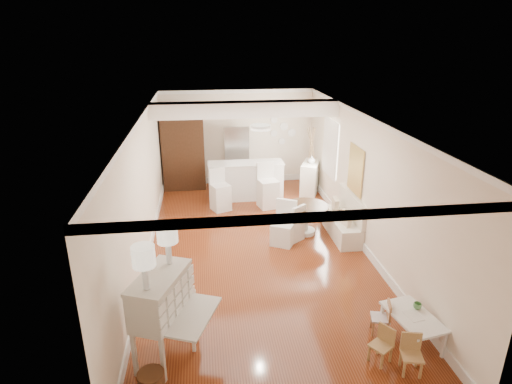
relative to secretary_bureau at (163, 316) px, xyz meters
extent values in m
plane|color=brown|center=(1.70, 2.92, -0.66)|extent=(9.00, 9.00, 0.00)
cube|color=white|center=(1.70, 2.92, 2.14)|extent=(4.50, 9.00, 0.04)
cube|color=#F2E3CD|center=(1.70, 7.42, 0.74)|extent=(4.50, 0.04, 2.80)
cube|color=#F2E3CD|center=(1.70, -1.58, 0.74)|extent=(4.50, 0.04, 2.80)
cube|color=#F2E3CD|center=(-0.55, 2.92, 0.74)|extent=(0.04, 9.00, 2.80)
cube|color=#F2E3CD|center=(3.95, 2.92, 0.74)|extent=(0.04, 9.00, 2.80)
cube|color=white|center=(1.70, 5.12, 1.96)|extent=(4.50, 0.45, 0.36)
cube|color=tan|center=(3.91, 3.42, 0.89)|extent=(0.04, 0.84, 1.04)
cube|color=white|center=(3.93, 5.32, 0.89)|extent=(0.04, 1.10, 1.40)
cylinder|color=#381E11|center=(0.50, 7.40, 1.19)|extent=(0.30, 0.03, 0.30)
cylinder|color=white|center=(1.70, 2.42, 2.09)|extent=(0.36, 0.36, 0.08)
cube|color=beige|center=(0.00, 0.00, 0.00)|extent=(1.34, 1.35, 1.31)
cube|color=white|center=(0.19, 0.27, -0.14)|extent=(0.64, 0.64, 1.03)
cylinder|color=#533019|center=(-0.12, -0.71, -0.49)|extent=(0.40, 0.40, 0.34)
cube|color=white|center=(3.60, -0.19, -0.43)|extent=(0.72, 1.01, 0.46)
cube|color=#AB844E|center=(2.98, -0.52, -0.38)|extent=(0.37, 0.37, 0.55)
cube|color=#B27B51|center=(3.22, 0.08, -0.38)|extent=(0.33, 0.33, 0.56)
cube|color=tan|center=(3.32, -0.77, -0.37)|extent=(0.33, 0.33, 0.57)
cube|color=silver|center=(3.69, 3.42, -0.17)|extent=(0.52, 1.60, 0.98)
cylinder|color=#452A16|center=(2.91, 3.62, -0.31)|extent=(1.07, 1.07, 0.69)
cube|color=white|center=(2.31, 3.18, -0.18)|extent=(0.63, 0.64, 0.96)
cube|color=white|center=(2.55, 3.38, -0.24)|extent=(0.57, 0.57, 0.84)
cube|color=white|center=(1.80, 6.02, -0.14)|extent=(2.05, 0.65, 1.03)
cube|color=silver|center=(1.06, 5.27, -0.11)|extent=(0.57, 0.57, 1.09)
cube|color=white|center=(2.30, 5.30, -0.07)|extent=(0.57, 0.57, 1.18)
cube|color=#381E11|center=(0.10, 7.10, 0.49)|extent=(1.20, 0.60, 2.30)
imported|color=silver|center=(2.00, 7.07, 0.24)|extent=(0.75, 0.65, 1.80)
cube|color=white|center=(3.66, 6.21, -0.21)|extent=(0.76, 1.03, 0.90)
imported|color=#5B9C5B|center=(3.73, -0.03, -0.15)|extent=(0.15, 0.15, 0.10)
imported|color=silver|center=(3.67, 6.17, 0.35)|extent=(0.23, 0.23, 0.21)
camera|label=1|loc=(0.65, -5.06, 3.68)|focal=30.00mm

